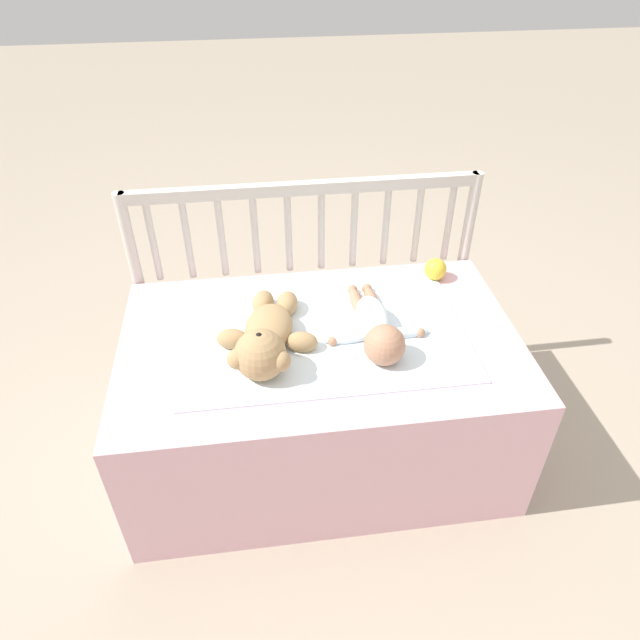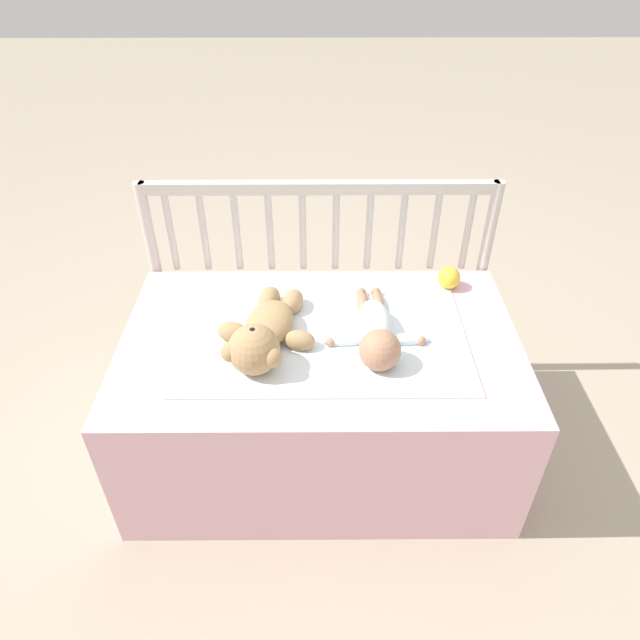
% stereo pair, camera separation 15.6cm
% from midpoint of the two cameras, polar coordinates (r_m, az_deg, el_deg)
% --- Properties ---
extents(ground_plane, '(12.00, 12.00, 0.00)m').
position_cam_midpoint_polar(ground_plane, '(1.92, -2.36, -12.42)').
color(ground_plane, tan).
extents(crib_mattress, '(1.11, 0.68, 0.45)m').
position_cam_midpoint_polar(crib_mattress, '(1.75, -2.55, -7.66)').
color(crib_mattress, '#EDB7C6').
rests_on(crib_mattress, ground_plane).
extents(crib_rail, '(1.11, 0.04, 0.76)m').
position_cam_midpoint_polar(crib_rail, '(1.84, -3.93, 7.31)').
color(crib_rail, beige).
rests_on(crib_rail, ground_plane).
extents(blanket, '(0.79, 0.51, 0.01)m').
position_cam_midpoint_polar(blanket, '(1.60, -2.46, -1.42)').
color(blanket, white).
rests_on(blanket, crib_mattress).
extents(teddy_bear, '(0.28, 0.39, 0.14)m').
position_cam_midpoint_polar(teddy_bear, '(1.53, -8.37, -1.86)').
color(teddy_bear, tan).
rests_on(teddy_bear, crib_mattress).
extents(baby, '(0.30, 0.39, 0.11)m').
position_cam_midpoint_polar(baby, '(1.56, 2.83, -0.86)').
color(baby, white).
rests_on(baby, crib_mattress).
extents(toy_ball, '(0.07, 0.07, 0.07)m').
position_cam_midpoint_polar(toy_ball, '(1.83, 9.10, 4.95)').
color(toy_ball, yellow).
rests_on(toy_ball, crib_mattress).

